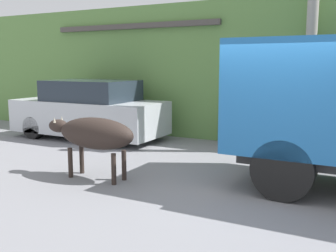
# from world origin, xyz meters

# --- Properties ---
(ground_plane) EXTENTS (60.00, 60.00, 0.00)m
(ground_plane) POSITION_xyz_m (0.00, 0.00, 0.00)
(ground_plane) COLOR gray
(hillside_embankment) EXTENTS (32.00, 5.88, 3.94)m
(hillside_embankment) POSITION_xyz_m (0.00, 6.83, 1.97)
(hillside_embankment) COLOR #608C47
(hillside_embankment) RESTS_ON ground_plane
(building_backdrop) EXTENTS (5.73, 2.70, 3.41)m
(building_backdrop) POSITION_xyz_m (-5.25, 5.11, 1.72)
(building_backdrop) COLOR #C6B793
(building_backdrop) RESTS_ON ground_plane
(brown_cow) EXTENTS (1.99, 0.61, 1.19)m
(brown_cow) POSITION_xyz_m (-3.19, -0.76, 0.87)
(brown_cow) COLOR #2D231E
(brown_cow) RESTS_ON ground_plane
(parked_suv) EXTENTS (4.57, 1.88, 1.72)m
(parked_suv) POSITION_xyz_m (-5.94, 2.48, 0.83)
(parked_suv) COLOR silver
(parked_suv) RESTS_ON ground_plane
(pedestrian_on_hill) EXTENTS (0.40, 0.40, 1.75)m
(pedestrian_on_hill) POSITION_xyz_m (-1.98, 3.60, 0.96)
(pedestrian_on_hill) COLOR #38332D
(pedestrian_on_hill) RESTS_ON ground_plane
(utility_pole) EXTENTS (0.90, 0.26, 6.88)m
(utility_pole) POSITION_xyz_m (0.04, 3.51, 3.54)
(utility_pole) COLOR #9E998E
(utility_pole) RESTS_ON ground_plane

